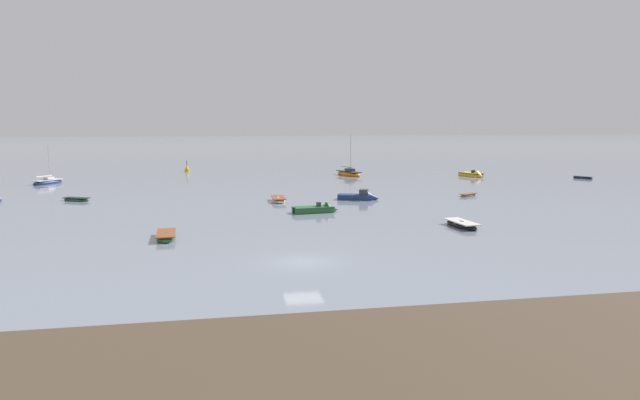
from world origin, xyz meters
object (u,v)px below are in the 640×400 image
sailboat_moored_0 (48,182)px  motorboat_moored_2 (474,175)px  rowboat_moored_1 (583,178)px  rowboat_moored_6 (278,200)px  sailboat_moored_1 (349,174)px  channel_buoy (187,169)px  motorboat_moored_1 (362,197)px  rowboat_moored_7 (166,236)px  rowboat_moored_5 (468,195)px  motorboat_moored_4 (320,210)px  rowboat_moored_4 (77,200)px  rowboat_moored_0 (462,225)px

sailboat_moored_0 → motorboat_moored_2: sailboat_moored_0 is taller
rowboat_moored_1 → rowboat_moored_6: (-53.71, -18.48, 0.05)m
sailboat_moored_1 → channel_buoy: size_ratio=3.39×
rowboat_moored_6 → motorboat_moored_1: bearing=89.8°
motorboat_moored_2 → rowboat_moored_7: size_ratio=1.25×
rowboat_moored_1 → rowboat_moored_5: 34.45m
sailboat_moored_0 → rowboat_moored_5: size_ratio=2.05×
sailboat_moored_0 → motorboat_moored_4: (35.79, -35.61, -0.04)m
sailboat_moored_0 → motorboat_moored_2: (69.68, -1.51, -0.02)m
motorboat_moored_1 → rowboat_moored_5: bearing=24.4°
rowboat_moored_4 → rowboat_moored_5: (48.04, -4.64, -0.02)m
rowboat_moored_0 → motorboat_moored_4: motorboat_moored_4 is taller
rowboat_moored_0 → rowboat_moored_1: bearing=129.1°
sailboat_moored_0 → motorboat_moored_1: bearing=-92.5°
rowboat_moored_4 → rowboat_moored_7: rowboat_moored_7 is taller
motorboat_moored_4 → channel_buoy: 56.64m
motorboat_moored_1 → rowboat_moored_7: 29.23m
rowboat_moored_6 → rowboat_moored_1: bearing=110.8°
sailboat_moored_1 → rowboat_moored_4: (-40.04, -26.58, -0.19)m
rowboat_moored_6 → rowboat_moored_7: 23.12m
rowboat_moored_1 → sailboat_moored_0: size_ratio=0.54×
motorboat_moored_1 → motorboat_moored_4: (-6.88, -8.61, -0.06)m
sailboat_moored_0 → rowboat_moored_7: 51.31m
rowboat_moored_1 → motorboat_moored_4: motorboat_moored_4 is taller
rowboat_moored_1 → channel_buoy: channel_buoy is taller
rowboat_moored_1 → rowboat_moored_4: (-77.38, -13.40, 0.01)m
rowboat_moored_5 → rowboat_moored_7: bearing=-178.8°
motorboat_moored_4 → rowboat_moored_5: size_ratio=1.66×
sailboat_moored_1 → motorboat_moored_1: bearing=-28.1°
rowboat_moored_5 → rowboat_moored_6: bearing=152.4°
rowboat_moored_4 → rowboat_moored_0: bearing=173.8°
rowboat_moored_0 → sailboat_moored_0: (-46.64, 46.40, 0.07)m
rowboat_moored_0 → rowboat_moored_6: bearing=-149.3°
rowboat_moored_1 → rowboat_moored_4: size_ratio=0.94×
motorboat_moored_2 → rowboat_moored_4: 64.05m
rowboat_moored_4 → rowboat_moored_6: bearing=-165.0°
sailboat_moored_1 → sailboat_moored_0: bearing=-101.2°
motorboat_moored_4 → channel_buoy: channel_buoy is taller
rowboat_moored_1 → motorboat_moored_1: bearing=82.3°
sailboat_moored_1 → rowboat_moored_6: (-16.36, -31.66, -0.14)m
rowboat_moored_4 → rowboat_moored_7: 28.01m
motorboat_moored_4 → channel_buoy: size_ratio=2.18×
rowboat_moored_6 → motorboat_moored_4: bearing=21.8°
rowboat_moored_6 → rowboat_moored_7: bearing=-27.8°
motorboat_moored_1 → rowboat_moored_6: bearing=-160.8°
sailboat_moored_1 → motorboat_moored_4: sailboat_moored_1 is taller
sailboat_moored_0 → motorboat_moored_2: bearing=-61.4°
sailboat_moored_1 → rowboat_moored_5: bearing=-2.7°
sailboat_moored_1 → rowboat_moored_6: size_ratio=1.71×
sailboat_moored_0 → rowboat_moored_7: (21.12, -46.76, -0.08)m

